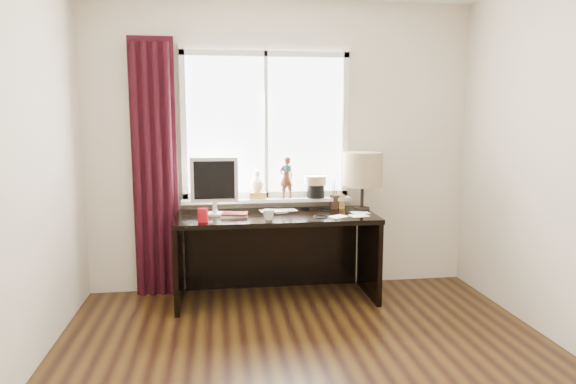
{
  "coord_description": "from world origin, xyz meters",
  "views": [
    {
      "loc": [
        -0.59,
        -2.65,
        1.58
      ],
      "look_at": [
        -0.05,
        1.25,
        1.0
      ],
      "focal_mm": 32.0,
      "sensor_mm": 36.0,
      "label": 1
    }
  ],
  "objects": [
    {
      "name": "icon_frame",
      "position": [
        0.5,
        1.85,
        0.81
      ],
      "size": [
        0.1,
        0.04,
        0.13
      ],
      "color": "gold",
      "rests_on": "desk"
    },
    {
      "name": "monitor",
      "position": [
        -0.62,
        1.7,
        1.03
      ],
      "size": [
        0.4,
        0.18,
        0.49
      ],
      "color": "beige",
      "rests_on": "desk"
    },
    {
      "name": "wall_back",
      "position": [
        0.0,
        2.0,
        1.3
      ],
      "size": [
        3.5,
        0.0,
        2.6
      ],
      "primitive_type": "cube",
      "rotation": [
        1.57,
        0.0,
        0.0
      ],
      "color": "beige",
      "rests_on": "ground"
    },
    {
      "name": "table_lamp",
      "position": [
        0.68,
        1.72,
        1.11
      ],
      "size": [
        0.35,
        0.35,
        0.52
      ],
      "color": "black",
      "rests_on": "desk"
    },
    {
      "name": "laptop",
      "position": [
        -0.07,
        1.71,
        0.76
      ],
      "size": [
        0.34,
        0.24,
        0.03
      ],
      "primitive_type": "imported",
      "rotation": [
        0.0,
        0.0,
        0.11
      ],
      "color": "silver",
      "rests_on": "desk"
    },
    {
      "name": "curtain",
      "position": [
        -1.13,
        1.91,
        1.12
      ],
      "size": [
        0.38,
        0.09,
        2.25
      ],
      "color": "black",
      "rests_on": "floor"
    },
    {
      "name": "window",
      "position": [
        -0.13,
        1.95,
        1.31
      ],
      "size": [
        1.52,
        0.22,
        1.4
      ],
      "color": "white",
      "rests_on": "ground"
    },
    {
      "name": "notebook_stack",
      "position": [
        -0.46,
        1.59,
        0.77
      ],
      "size": [
        0.24,
        0.18,
        0.03
      ],
      "color": "beige",
      "rests_on": "desk"
    },
    {
      "name": "desk_cables",
      "position": [
        0.27,
        1.66,
        0.75
      ],
      "size": [
        0.32,
        0.51,
        0.01
      ],
      "color": "black",
      "rests_on": "desk"
    },
    {
      "name": "mug",
      "position": [
        -0.18,
        1.41,
        0.8
      ],
      "size": [
        0.13,
        0.13,
        0.09
      ],
      "primitive_type": "imported",
      "rotation": [
        0.0,
        0.0,
        0.83
      ],
      "color": "white",
      "rests_on": "desk"
    },
    {
      "name": "desk",
      "position": [
        -0.1,
        1.73,
        0.51
      ],
      "size": [
        1.7,
        0.7,
        0.75
      ],
      "color": "black",
      "rests_on": "floor"
    },
    {
      "name": "brush_holder",
      "position": [
        0.46,
        1.86,
        0.81
      ],
      "size": [
        0.09,
        0.09,
        0.25
      ],
      "color": "black",
      "rests_on": "desk"
    },
    {
      "name": "loose_papers",
      "position": [
        0.54,
        1.52,
        0.75
      ],
      "size": [
        0.4,
        0.29,
        0.0
      ],
      "color": "white",
      "rests_on": "desk"
    },
    {
      "name": "red_cup",
      "position": [
        -0.71,
        1.41,
        0.8
      ],
      "size": [
        0.08,
        0.08,
        0.11
      ],
      "primitive_type": "cylinder",
      "color": "#9E0B14",
      "rests_on": "desk"
    }
  ]
}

